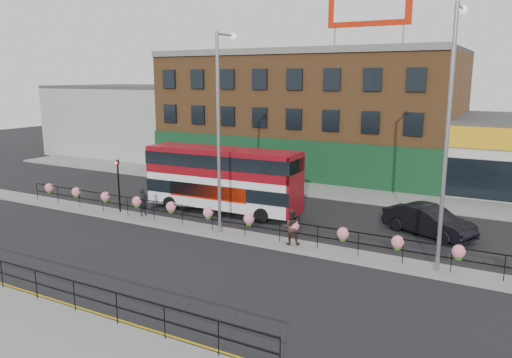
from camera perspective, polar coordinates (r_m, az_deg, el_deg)
The scene contains 18 objects.
ground at distance 26.38m, azimuth -3.18°, elevation -6.48°, with size 120.00×120.00×0.00m, color black.
south_pavement at distance 18.16m, azimuth -24.59°, elevation -16.03°, with size 60.00×4.00×0.15m, color gray.
north_pavement at distance 36.71m, azimuth 6.82°, elevation -1.24°, with size 60.00×4.00×0.15m, color gray.
median at distance 26.36m, azimuth -3.18°, elevation -6.32°, with size 60.00×1.60×0.15m, color gray.
yellow_line_inner at distance 19.46m, azimuth -19.00°, elevation -13.91°, with size 60.00×0.10×0.01m, color gold.
yellow_line_outer at distance 19.35m, azimuth -19.41°, elevation -14.08°, with size 60.00×0.10×0.01m, color gold.
brick_building at distance 44.79m, azimuth 6.09°, elevation 7.63°, with size 25.00×12.21×10.30m.
warehouse_west at distance 56.00m, azimuth -13.50°, elevation 6.64°, with size 15.50×12.00×7.30m.
billboard at distance 38.13m, azimuth 12.80°, elevation 18.87°, with size 6.00×0.29×4.40m.
median_railing at distance 26.08m, azimuth -3.20°, elevation -4.29°, with size 30.04×0.56×1.23m.
south_railing at distance 20.31m, azimuth -23.89°, elevation -10.26°, with size 20.04×0.05×1.12m.
double_decker_bus at distance 30.31m, azimuth -3.80°, elevation 0.64°, with size 9.88×2.79×3.95m.
car at distance 27.69m, azimuth 19.12°, elevation -4.53°, with size 5.09×3.45×1.59m, color black.
pedestrian_a at distance 30.02m, azimuth -12.75°, elevation -2.59°, with size 0.44×0.63×1.64m, color black.
pedestrian_b at distance 24.37m, azimuth 4.05°, elevation -5.48°, with size 1.05×0.96×1.77m, color #34241F.
lamp_column_west at distance 25.61m, azimuth -4.03°, elevation 7.18°, with size 0.37×1.80×10.24m.
lamp_column_east at distance 21.57m, azimuth 21.25°, elevation 6.62°, with size 0.39×1.91×10.88m.
traffic_light_median at distance 30.93m, azimuth -15.49°, elevation 0.54°, with size 0.15×0.28×3.65m.
Camera 1 is at (13.40, -21.20, 8.18)m, focal length 35.00 mm.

